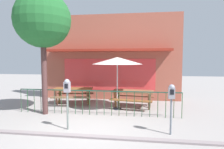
% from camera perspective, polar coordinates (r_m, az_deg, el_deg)
% --- Properties ---
extents(ground, '(40.00, 40.00, 0.00)m').
position_cam_1_polar(ground, '(6.21, -7.86, -15.97)').
color(ground, gray).
extents(pub_storefront, '(7.60, 1.25, 4.56)m').
position_cam_1_polar(pub_storefront, '(10.53, -0.80, 5.11)').
color(pub_storefront, brown).
rests_on(pub_storefront, ground).
extents(patio_fence_front, '(6.41, 0.04, 0.97)m').
position_cam_1_polar(patio_fence_front, '(7.54, -4.53, -7.01)').
color(patio_fence_front, '#194332').
rests_on(patio_fence_front, ground).
extents(picnic_table_left, '(1.96, 1.57, 0.79)m').
position_cam_1_polar(picnic_table_left, '(9.48, -11.45, -5.01)').
color(picnic_table_left, brown).
rests_on(picnic_table_left, ground).
extents(picnic_table_right, '(1.98, 1.60, 0.79)m').
position_cam_1_polar(picnic_table_right, '(8.68, 6.18, -5.83)').
color(picnic_table_right, brown).
rests_on(picnic_table_right, ground).
extents(patio_umbrella, '(2.15, 2.15, 2.26)m').
position_cam_1_polar(patio_umbrella, '(8.25, 1.59, 4.05)').
color(patio_umbrella, black).
rests_on(patio_umbrella, ground).
extents(parking_meter_near, '(0.18, 0.17, 1.57)m').
position_cam_1_polar(parking_meter_near, '(6.05, -13.16, -4.72)').
color(parking_meter_near, slate).
rests_on(parking_meter_near, ground).
extents(parking_meter_far, '(0.18, 0.17, 1.46)m').
position_cam_1_polar(parking_meter_far, '(5.76, 17.23, -6.12)').
color(parking_meter_far, slate).
rests_on(parking_meter_far, ground).
extents(street_tree, '(2.16, 2.16, 4.77)m').
position_cam_1_polar(street_tree, '(8.10, -19.85, 14.85)').
color(street_tree, '#4B2F2D').
rests_on(street_tree, ground).
extents(curb_edge, '(10.64, 0.20, 0.11)m').
position_cam_1_polar(curb_edge, '(5.73, -9.40, -17.80)').
color(curb_edge, gray).
rests_on(curb_edge, ground).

